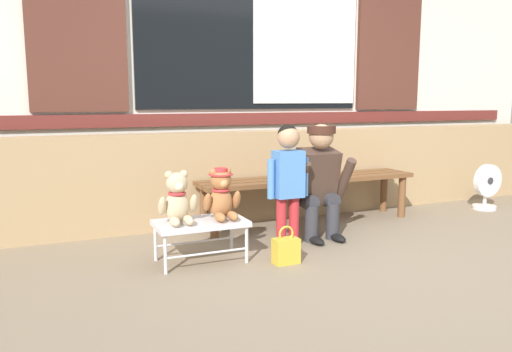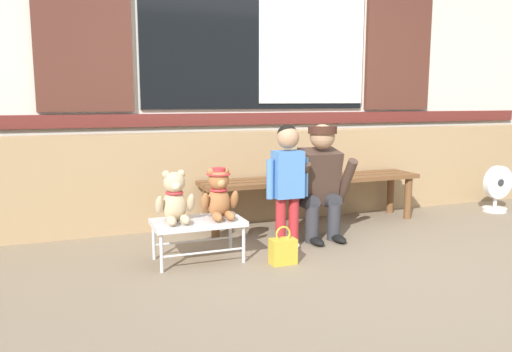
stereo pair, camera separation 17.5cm
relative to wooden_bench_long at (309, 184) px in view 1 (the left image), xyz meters
name	(u,v)px [view 1 (the left image)]	position (x,y,z in m)	size (l,w,h in m)	color
ground_plane	(354,259)	(-0.22, -1.06, -0.37)	(60.00, 60.00, 0.00)	#84725B
brick_low_wall	(270,174)	(-0.22, 0.37, 0.05)	(7.34, 0.25, 0.85)	tan
shop_facade	(250,27)	(-0.22, 0.88, 1.50)	(7.49, 0.26, 3.75)	silver
wooden_bench_long	(309,184)	(0.00, 0.00, 0.00)	(2.10, 0.40, 0.44)	brown
small_display_bench	(200,225)	(-1.25, -0.67, -0.11)	(0.64, 0.36, 0.30)	silver
teddy_bear_plain	(178,200)	(-1.41, -0.67, 0.09)	(0.28, 0.26, 0.36)	#CCB289
teddy_bear_with_hat	(221,195)	(-1.09, -0.67, 0.10)	(0.28, 0.27, 0.36)	#A86B3D
child_standing	(288,172)	(-0.53, -0.61, 0.22)	(0.35, 0.18, 0.96)	#B7282D
adult_crouching	(319,181)	(-0.17, -0.46, 0.11)	(0.50, 0.49, 0.95)	#333338
handbag_on_ground	(286,250)	(-0.72, -0.95, -0.28)	(0.18, 0.11, 0.27)	gold
floor_fan	(487,187)	(2.01, -0.23, -0.13)	(0.34, 0.24, 0.48)	silver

